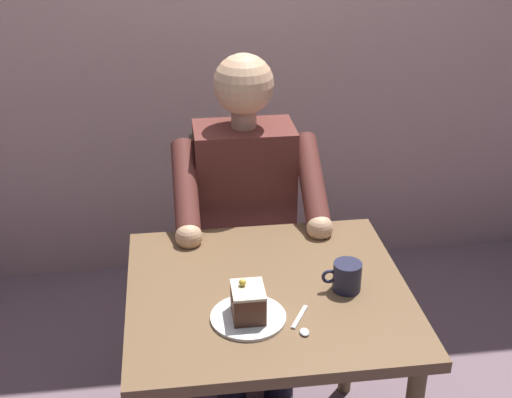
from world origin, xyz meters
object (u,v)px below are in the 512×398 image
at_px(chair, 242,236).
at_px(coffee_cup, 347,276).
at_px(cake_slice, 248,302).
at_px(dessert_spoon, 302,325).
at_px(seated_person, 247,221).
at_px(dining_table, 268,317).

bearing_deg(chair, coffee_cup, 107.47).
distance_m(cake_slice, dessert_spoon, 0.16).
bearing_deg(seated_person, dining_table, 90.00).
relative_size(cake_slice, dessert_spoon, 0.80).
xyz_separation_m(seated_person, dessert_spoon, (-0.07, 0.71, 0.06)).
bearing_deg(seated_person, coffee_cup, 112.41).
height_order(cake_slice, dessert_spoon, cake_slice).
distance_m(cake_slice, coffee_cup, 0.32).
bearing_deg(cake_slice, coffee_cup, -160.85).
distance_m(chair, cake_slice, 0.87).
relative_size(seated_person, cake_slice, 11.54).
height_order(dining_table, cake_slice, cake_slice).
xyz_separation_m(cake_slice, dessert_spoon, (-0.14, 0.05, -0.05)).
xyz_separation_m(dining_table, coffee_cup, (-0.23, 0.03, 0.15)).
distance_m(dining_table, chair, 0.70).
bearing_deg(dessert_spoon, seated_person, -84.74).
bearing_deg(seated_person, dessert_spoon, 95.26).
bearing_deg(dining_table, coffee_cup, 172.10).
relative_size(dining_table, chair, 0.90).
relative_size(dining_table, seated_person, 0.65).
bearing_deg(seated_person, cake_slice, 83.37).
distance_m(seated_person, dessert_spoon, 0.72).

